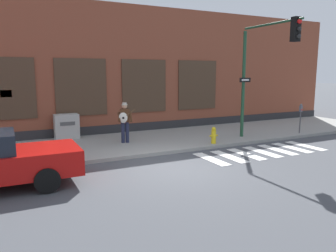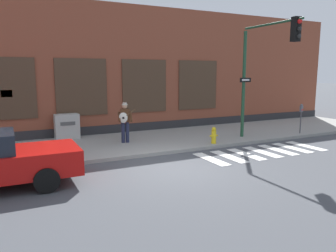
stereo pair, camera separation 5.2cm
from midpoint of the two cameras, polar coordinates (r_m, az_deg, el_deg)
ground_plane at (r=10.66m, az=1.26°, el=-7.43°), size 160.00×160.00×0.00m
sidewalk at (r=14.21m, az=-6.27°, el=-2.94°), size 28.00×4.55×0.14m
building_backdrop at (r=17.96m, az=-11.20°, el=9.37°), size 28.00×4.06×6.31m
crosswalk at (r=13.32m, az=16.20°, el=-4.38°), size 5.20×1.90×0.01m
busker at (r=13.78m, az=-7.43°, el=1.05°), size 0.72×0.64×1.70m
traffic_light at (r=14.36m, az=16.45°, el=10.97°), size 0.60×3.26×4.93m
parking_meter at (r=17.13m, az=22.24°, el=1.95°), size 0.13×0.11×1.44m
utility_box at (r=15.26m, az=-17.09°, el=-0.07°), size 1.05×0.59×1.11m
fire_hydrant at (r=13.77m, az=8.08°, el=-1.62°), size 0.38×0.20×0.70m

